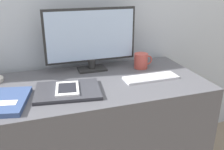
{
  "coord_description": "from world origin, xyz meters",
  "views": [
    {
      "loc": [
        -0.29,
        -1.05,
        1.27
      ],
      "look_at": [
        0.1,
        0.14,
        0.78
      ],
      "focal_mm": 40.0,
      "sensor_mm": 36.0,
      "label": 1
    }
  ],
  "objects_px": {
    "notebook": "(6,101)",
    "ereader": "(67,88)",
    "keyboard": "(151,78)",
    "laptop": "(68,91)",
    "monitor": "(91,38)",
    "coffee_mug": "(141,61)"
  },
  "relations": [
    {
      "from": "monitor",
      "to": "keyboard",
      "type": "xyz_separation_m",
      "value": [
        0.29,
        -0.26,
        -0.2
      ]
    },
    {
      "from": "keyboard",
      "to": "laptop",
      "type": "distance_m",
      "value": 0.49
    },
    {
      "from": "keyboard",
      "to": "ereader",
      "type": "relative_size",
      "value": 1.7
    },
    {
      "from": "monitor",
      "to": "ereader",
      "type": "relative_size",
      "value": 3.03
    },
    {
      "from": "monitor",
      "to": "notebook",
      "type": "xyz_separation_m",
      "value": [
        -0.5,
        -0.32,
        -0.2
      ]
    },
    {
      "from": "ereader",
      "to": "laptop",
      "type": "bearing_deg",
      "value": 38.19
    },
    {
      "from": "ereader",
      "to": "notebook",
      "type": "bearing_deg",
      "value": -174.29
    },
    {
      "from": "laptop",
      "to": "coffee_mug",
      "type": "height_order",
      "value": "coffee_mug"
    },
    {
      "from": "laptop",
      "to": "ereader",
      "type": "bearing_deg",
      "value": -141.81
    },
    {
      "from": "monitor",
      "to": "notebook",
      "type": "relative_size",
      "value": 1.82
    },
    {
      "from": "monitor",
      "to": "laptop",
      "type": "xyz_separation_m",
      "value": [
        -0.2,
        -0.29,
        -0.2
      ]
    },
    {
      "from": "keyboard",
      "to": "notebook",
      "type": "relative_size",
      "value": 1.03
    },
    {
      "from": "monitor",
      "to": "keyboard",
      "type": "relative_size",
      "value": 1.78
    },
    {
      "from": "notebook",
      "to": "ereader",
      "type": "bearing_deg",
      "value": 5.71
    },
    {
      "from": "notebook",
      "to": "keyboard",
      "type": "bearing_deg",
      "value": 4.83
    },
    {
      "from": "laptop",
      "to": "ereader",
      "type": "height_order",
      "value": "ereader"
    },
    {
      "from": "notebook",
      "to": "coffee_mug",
      "type": "height_order",
      "value": "coffee_mug"
    },
    {
      "from": "keyboard",
      "to": "laptop",
      "type": "bearing_deg",
      "value": -175.88
    },
    {
      "from": "laptop",
      "to": "notebook",
      "type": "height_order",
      "value": "notebook"
    },
    {
      "from": "monitor",
      "to": "coffee_mug",
      "type": "distance_m",
      "value": 0.36
    },
    {
      "from": "laptop",
      "to": "coffee_mug",
      "type": "distance_m",
      "value": 0.56
    },
    {
      "from": "laptop",
      "to": "monitor",
      "type": "bearing_deg",
      "value": 55.64
    }
  ]
}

